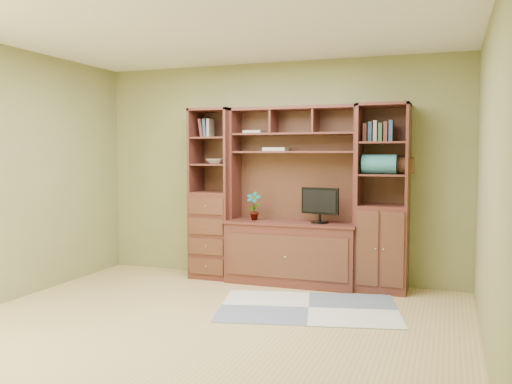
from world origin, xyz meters
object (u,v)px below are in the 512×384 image
at_px(monitor, 320,199).
at_px(center_hutch, 292,196).
at_px(left_tower, 214,194).
at_px(right_tower, 383,198).

bearing_deg(monitor, center_hutch, -173.62).
xyz_separation_m(center_hutch, monitor, (0.34, -0.03, -0.02)).
bearing_deg(center_hutch, left_tower, 177.71).
bearing_deg(monitor, right_tower, 18.51).
xyz_separation_m(left_tower, right_tower, (2.02, 0.00, 0.00)).
bearing_deg(left_tower, monitor, -3.21).
relative_size(center_hutch, monitor, 3.73).
distance_m(left_tower, right_tower, 2.02).
height_order(center_hutch, left_tower, same).
xyz_separation_m(center_hutch, right_tower, (1.02, 0.04, 0.00)).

